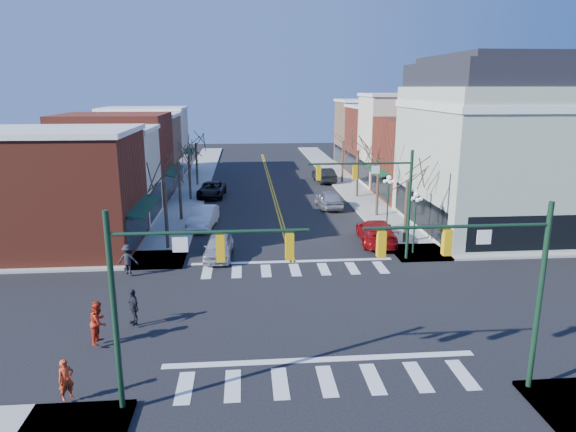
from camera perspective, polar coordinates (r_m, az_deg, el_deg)
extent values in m
plane|color=black|center=(26.17, 2.15, -10.68)|extent=(160.00, 160.00, 0.00)
cube|color=#9E9B93|center=(45.28, -12.05, -0.12)|extent=(3.50, 70.00, 0.15)
cube|color=#9E9B93|center=(46.42, 9.90, 0.33)|extent=(3.50, 70.00, 0.15)
cube|color=maroon|center=(38.12, -23.98, 2.36)|extent=(10.00, 8.50, 8.00)
cube|color=beige|center=(45.43, -20.86, 4.05)|extent=(10.00, 7.00, 7.50)
cube|color=maroon|center=(53.01, -18.61, 6.11)|extent=(10.00, 9.00, 8.50)
cube|color=#926F50|center=(61.04, -16.80, 6.87)|extent=(10.00, 7.50, 7.80)
cube|color=beige|center=(68.57, -15.52, 7.86)|extent=(10.00, 8.00, 8.20)
cube|color=maroon|center=(53.13, 15.61, 6.06)|extent=(10.00, 8.50, 8.00)
cube|color=beige|center=(60.28, 13.13, 8.07)|extent=(10.00, 7.00, 10.00)
cube|color=maroon|center=(67.50, 11.15, 8.15)|extent=(10.00, 8.00, 8.50)
cube|color=#926F50|center=(75.17, 9.49, 8.99)|extent=(10.00, 8.00, 9.00)
cube|color=#ABBAA1|center=(43.11, 22.15, 5.80)|extent=(12.00, 14.00, 11.00)
cube|color=white|center=(42.79, 22.67, 11.23)|extent=(12.25, 14.25, 0.50)
cube|color=black|center=(42.78, 22.97, 14.29)|extent=(11.40, 13.40, 1.80)
cube|color=black|center=(42.81, 23.11, 15.76)|extent=(9.80, 11.80, 0.60)
cylinder|color=#14331E|center=(18.31, -18.71, -10.41)|extent=(0.20, 0.20, 7.20)
cylinder|color=#14331E|center=(16.84, -8.67, -1.79)|extent=(6.50, 0.12, 0.12)
cube|color=gold|center=(16.98, -7.51, -3.55)|extent=(0.28, 0.28, 0.90)
cube|color=gold|center=(17.02, 0.17, -3.39)|extent=(0.28, 0.28, 0.90)
cylinder|color=#14331E|center=(20.58, 26.14, -8.39)|extent=(0.20, 0.20, 7.20)
cylinder|color=#14331E|center=(18.25, 18.30, -1.11)|extent=(6.50, 0.12, 0.12)
cube|color=gold|center=(18.28, 17.23, -2.80)|extent=(0.28, 0.28, 0.90)
cube|color=gold|center=(17.56, 10.32, -3.07)|extent=(0.28, 0.28, 0.90)
cylinder|color=#14331E|center=(33.49, 13.31, 1.02)|extent=(0.20, 0.20, 7.20)
cylinder|color=#14331E|center=(32.11, 8.05, 5.80)|extent=(6.50, 0.12, 0.12)
cube|color=gold|center=(32.12, 7.45, 4.83)|extent=(0.28, 0.28, 0.90)
cube|color=gold|center=(31.72, 3.41, 4.81)|extent=(0.28, 0.28, 0.90)
cylinder|color=#14331E|center=(35.13, 13.86, -1.10)|extent=(0.12, 0.12, 4.00)
sphere|color=white|center=(34.64, 14.07, 2.34)|extent=(0.36, 0.36, 0.36)
cylinder|color=#14331E|center=(41.15, 11.02, 1.27)|extent=(0.12, 0.12, 4.00)
sphere|color=white|center=(40.73, 11.16, 4.21)|extent=(0.36, 0.36, 0.36)
cylinder|color=#382B21|center=(36.03, -13.38, -0.06)|extent=(0.24, 0.24, 4.76)
cylinder|color=#382B21|center=(43.74, -11.91, 2.67)|extent=(0.24, 0.24, 5.04)
cylinder|color=#382B21|center=(51.60, -10.86, 4.17)|extent=(0.24, 0.24, 4.55)
cylinder|color=#382B21|center=(59.43, -10.11, 5.66)|extent=(0.24, 0.24, 4.90)
cylinder|color=#382B21|center=(37.41, 12.98, 0.37)|extent=(0.24, 0.24, 4.62)
cylinder|color=#382B21|center=(44.86, 9.93, 3.14)|extent=(0.24, 0.24, 5.18)
cylinder|color=#382B21|center=(52.54, 7.73, 4.62)|extent=(0.24, 0.24, 4.83)
cylinder|color=#382B21|center=(60.27, 6.09, 5.95)|extent=(0.24, 0.24, 4.97)
imported|color=silver|center=(34.14, -7.72, -3.43)|extent=(2.00, 4.50, 1.51)
imported|color=white|center=(41.71, -9.43, -0.13)|extent=(2.40, 5.28, 1.68)
imported|color=black|center=(53.26, -8.48, 2.92)|extent=(2.95, 5.67, 1.52)
imported|color=#9B0E10|center=(37.57, 9.77, -1.72)|extent=(2.85, 6.00, 1.69)
imported|color=#AFAFB4|center=(48.02, 4.56, 1.89)|extent=(2.25, 5.02, 1.68)
imported|color=black|center=(61.17, 4.02, 4.56)|extent=(2.35, 5.32, 1.70)
imported|color=red|center=(20.63, -23.43, -16.34)|extent=(0.66, 0.64, 1.52)
imported|color=red|center=(24.09, -20.29, -10.99)|extent=(0.83, 1.00, 1.91)
imported|color=#212229|center=(25.39, -16.81, -9.61)|extent=(0.89, 1.08, 1.72)
imported|color=black|center=(31.95, -17.37, -4.62)|extent=(1.23, 0.78, 1.82)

